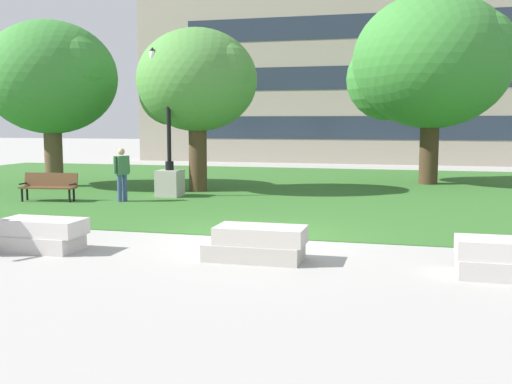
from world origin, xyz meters
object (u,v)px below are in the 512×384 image
Objects in this scene: concrete_block_right at (511,260)px; park_bench_near_right at (49,185)px; lamp_post_right at (170,167)px; concrete_block_center at (38,235)px; person_bystander_near_lawn at (122,171)px; concrete_block_left at (257,244)px.

park_bench_near_right is at bearing 153.23° from concrete_block_right.
lamp_post_right is at bearing 32.41° from park_bench_near_right.
concrete_block_center is 1.12× the size of person_bystander_near_lawn.
concrete_block_left is 0.37× the size of lamp_post_right.
concrete_block_center is at bearing -84.94° from lamp_post_right.
park_bench_near_right is at bearing -168.27° from person_bystander_near_lawn.
concrete_block_right is at bearing -41.86° from lamp_post_right.
concrete_block_center is at bearing -58.23° from park_bench_near_right.
lamp_post_right is (-5.23, 8.42, 0.73)m from concrete_block_left.
person_bystander_near_lawn reaches higher than concrete_block_right.
lamp_post_right is (-0.77, 8.66, 0.73)m from concrete_block_center.
park_bench_near_right is at bearing -147.59° from lamp_post_right.
concrete_block_right is at bearing -26.77° from park_bench_near_right.
lamp_post_right is (-9.61, 8.61, 0.73)m from concrete_block_right.
concrete_block_right is at bearing 0.37° from concrete_block_center.
lamp_post_right reaches higher than park_bench_near_right.
concrete_block_left is 1.00× the size of park_bench_near_right.
person_bystander_near_lawn is (-0.97, -1.61, -0.06)m from lamp_post_right.
person_bystander_near_lawn is (-6.20, 6.80, 0.68)m from concrete_block_left.
park_bench_near_right is 0.37× the size of lamp_post_right.
concrete_block_center is 1.05× the size of concrete_block_right.
concrete_block_left is 1.02× the size of concrete_block_right.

